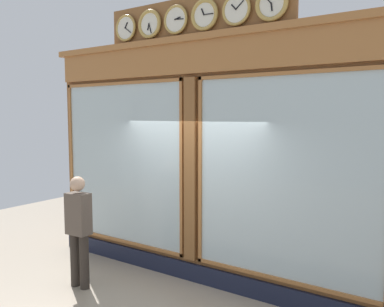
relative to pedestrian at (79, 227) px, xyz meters
The scene contains 2 objects.
shop_facade 2.06m from the pedestrian, 134.22° to the right, with size 5.92×0.42×4.34m.
pedestrian is the anchor object (origin of this frame).
Camera 1 is at (-3.42, 5.01, 2.59)m, focal length 37.30 mm.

